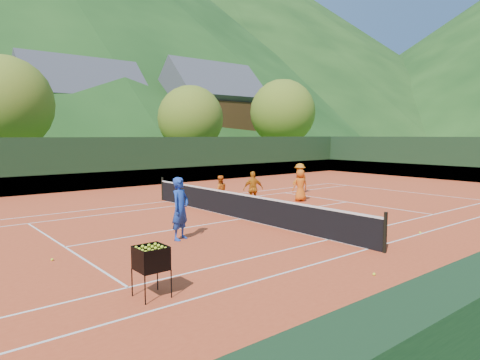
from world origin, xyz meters
TOP-DOWN VIEW (x-y plane):
  - ground at (0.00, 0.00)m, footprint 400.00×400.00m
  - clay_court at (0.00, 0.00)m, footprint 40.00×24.00m
  - mountain_far_right at (90.00, 150.00)m, footprint 260.00×260.00m
  - coach at (-3.43, -1.30)m, footprint 0.81×0.70m
  - student_a at (0.93, 2.60)m, footprint 0.82×0.73m
  - student_b at (2.13, 1.79)m, footprint 0.98×0.67m
  - student_c at (4.89, 1.57)m, footprint 0.85×0.68m
  - student_d at (6.81, 3.39)m, footprint 1.11×0.73m
  - tennis_ball_1 at (-1.44, -7.98)m, footprint 0.07×0.07m
  - tennis_ball_3 at (2.49, -0.99)m, footprint 0.07×0.07m
  - tennis_ball_4 at (-2.17, -8.34)m, footprint 0.07×0.07m
  - tennis_ball_6 at (2.86, -5.45)m, footprint 0.07×0.07m
  - tennis_ball_8 at (-1.84, -6.88)m, footprint 0.07×0.07m
  - tennis_ball_10 at (2.31, -1.22)m, footprint 0.07×0.07m
  - tennis_ball_13 at (-7.06, -1.17)m, footprint 0.07×0.07m
  - tennis_ball_15 at (2.57, -1.19)m, footprint 0.07×0.07m
  - court_lines at (0.00, 0.00)m, footprint 23.83×11.03m
  - tennis_net at (0.00, 0.00)m, footprint 0.10×12.07m
  - perimeter_fence at (0.00, 0.00)m, footprint 40.40×24.24m
  - ball_hopper at (-6.26, -4.89)m, footprint 0.57×0.57m
  - chalet_mid at (6.00, 34.00)m, footprint 12.65×8.82m
  - chalet_right at (20.00, 30.00)m, footprint 11.50×8.82m
  - tree_b at (-4.00, 20.00)m, footprint 6.40×6.40m
  - tree_c at (10.00, 19.00)m, footprint 5.60×5.60m
  - tree_d at (22.00, 20.00)m, footprint 6.80×6.80m

SIDE VIEW (x-z plane):
  - ground at x=0.00m, z-range 0.00..0.00m
  - clay_court at x=0.00m, z-range 0.00..0.02m
  - court_lines at x=0.00m, z-range 0.02..0.03m
  - tennis_ball_1 at x=-1.44m, z-range 0.02..0.09m
  - tennis_ball_3 at x=2.49m, z-range 0.02..0.09m
  - tennis_ball_4 at x=-2.17m, z-range 0.02..0.09m
  - tennis_ball_6 at x=2.86m, z-range 0.02..0.09m
  - tennis_ball_8 at x=-1.84m, z-range 0.02..0.09m
  - tennis_ball_10 at x=2.31m, z-range 0.02..0.09m
  - tennis_ball_13 at x=-7.06m, z-range 0.02..0.09m
  - tennis_ball_15 at x=2.57m, z-range 0.02..0.09m
  - tennis_net at x=0.00m, z-range -0.03..1.07m
  - student_a at x=0.93m, z-range 0.02..1.41m
  - ball_hopper at x=-6.26m, z-range 0.27..1.27m
  - student_c at x=4.89m, z-range 0.02..1.53m
  - student_b at x=2.13m, z-range 0.02..1.57m
  - student_d at x=6.81m, z-range 0.02..1.64m
  - coach at x=-3.43m, z-range 0.02..1.90m
  - perimeter_fence at x=0.00m, z-range -0.23..2.77m
  - tree_c at x=10.00m, z-range 0.87..8.22m
  - chalet_mid at x=6.00m, z-range -0.74..10.72m
  - tree_b at x=-4.00m, z-range 0.99..9.39m
  - chalet_right at x=20.00m, z-range -0.70..11.21m
  - tree_d at x=22.00m, z-range 1.06..9.98m
  - mountain_far_right at x=90.00m, z-range 0.00..95.00m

